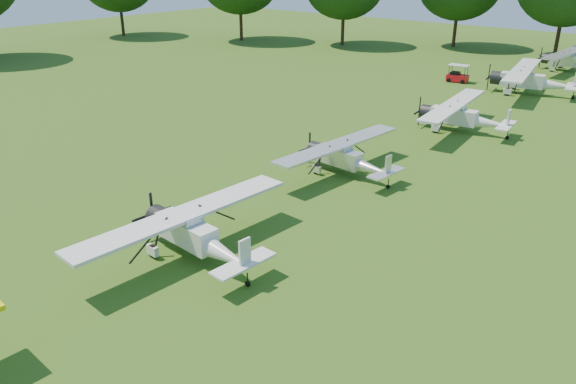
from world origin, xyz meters
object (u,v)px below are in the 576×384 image
(aircraft_6, at_px, (529,79))
(aircraft_4, at_px, (346,156))
(aircraft_7, at_px, (572,59))
(golf_cart, at_px, (457,76))
(aircraft_5, at_px, (461,115))
(aircraft_3, at_px, (193,232))

(aircraft_6, bearing_deg, aircraft_4, -103.56)
(aircraft_7, xyz_separation_m, golf_cart, (-7.03, -12.21, -0.71))
(aircraft_5, relative_size, aircraft_7, 0.96)
(aircraft_4, bearing_deg, aircraft_7, 92.50)
(aircraft_5, height_order, aircraft_6, aircraft_6)
(aircraft_6, distance_m, aircraft_7, 13.03)
(aircraft_4, distance_m, aircraft_5, 11.98)
(aircraft_3, relative_size, aircraft_4, 1.08)
(aircraft_5, distance_m, golf_cart, 16.61)
(aircraft_7, distance_m, golf_cart, 14.11)
(aircraft_3, xyz_separation_m, aircraft_6, (1.19, 37.86, 0.19))
(aircraft_3, bearing_deg, aircraft_5, 91.41)
(aircraft_3, height_order, aircraft_6, aircraft_6)
(aircraft_4, relative_size, aircraft_5, 0.90)
(aircraft_3, xyz_separation_m, aircraft_4, (-0.45, 11.70, -0.09))
(aircraft_3, xyz_separation_m, aircraft_5, (1.17, 23.57, 0.02))
(aircraft_4, height_order, golf_cart, aircraft_4)
(aircraft_3, distance_m, aircraft_6, 37.88)
(aircraft_3, bearing_deg, aircraft_7, 92.73)
(aircraft_4, xyz_separation_m, aircraft_5, (1.61, 11.87, 0.11))
(aircraft_6, height_order, golf_cart, aircraft_6)
(aircraft_7, height_order, golf_cart, aircraft_7)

